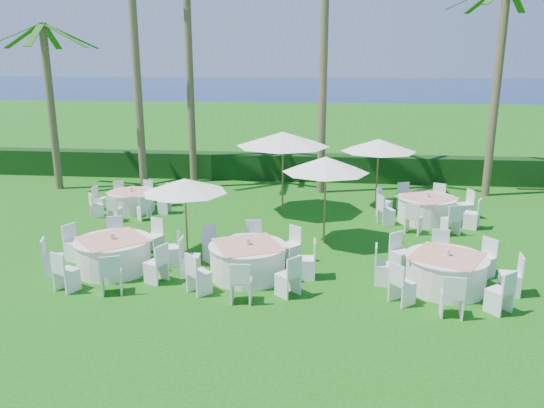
{
  "coord_description": "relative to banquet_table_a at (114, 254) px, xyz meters",
  "views": [
    {
      "loc": [
        1.06,
        -12.37,
        5.39
      ],
      "look_at": [
        -0.61,
        2.7,
        1.3
      ],
      "focal_mm": 35.0,
      "sensor_mm": 36.0,
      "label": 1
    }
  ],
  "objects": [
    {
      "name": "ground",
      "position": [
        4.58,
        -0.29,
        -0.46
      ],
      "size": [
        120.0,
        120.0,
        0.0
      ],
      "primitive_type": "plane",
      "color": "#12550E",
      "rests_on": "ground"
    },
    {
      "name": "hedge",
      "position": [
        4.58,
        11.71,
        0.14
      ],
      "size": [
        34.0,
        1.0,
        1.2
      ],
      "primitive_type": "cube",
      "color": "black",
      "rests_on": "ground"
    },
    {
      "name": "ocean",
      "position": [
        4.58,
        101.71,
        -0.46
      ],
      "size": [
        260.0,
        260.0,
        0.0
      ],
      "primitive_type": "plane",
      "color": "#081D50",
      "rests_on": "ground"
    },
    {
      "name": "banquet_table_a",
      "position": [
        0.0,
        0.0,
        0.0
      ],
      "size": [
        3.41,
        3.41,
        1.04
      ],
      "color": "white",
      "rests_on": "ground"
    },
    {
      "name": "banquet_table_b",
      "position": [
        3.61,
        -0.04,
        0.0
      ],
      "size": [
        3.49,
        3.49,
        1.04
      ],
      "color": "white",
      "rests_on": "ground"
    },
    {
      "name": "banquet_table_c",
      "position": [
        8.51,
        -0.26,
        -0.01
      ],
      "size": [
        3.44,
        3.44,
        1.03
      ],
      "color": "white",
      "rests_on": "ground"
    },
    {
      "name": "banquet_table_d",
      "position": [
        -1.63,
        5.62,
        -0.06
      ],
      "size": [
        3.01,
        3.01,
        0.91
      ],
      "color": "white",
      "rests_on": "ground"
    },
    {
      "name": "banquet_table_f",
      "position": [
        9.0,
        5.5,
        0.0
      ],
      "size": [
        3.43,
        3.43,
        1.05
      ],
      "color": "white",
      "rests_on": "ground"
    },
    {
      "name": "umbrella_a",
      "position": [
        1.65,
        1.29,
        1.6
      ],
      "size": [
        2.39,
        2.39,
        2.26
      ],
      "color": "brown",
      "rests_on": "ground"
    },
    {
      "name": "umbrella_b",
      "position": [
        5.51,
        2.79,
        1.99
      ],
      "size": [
        2.57,
        2.57,
        2.69
      ],
      "color": "brown",
      "rests_on": "ground"
    },
    {
      "name": "umbrella_c",
      "position": [
        3.94,
        6.09,
        2.25
      ],
      "size": [
        3.36,
        3.36,
        2.97
      ],
      "color": "brown",
      "rests_on": "ground"
    },
    {
      "name": "umbrella_d",
      "position": [
        7.4,
        7.09,
        1.94
      ],
      "size": [
        2.77,
        2.77,
        2.63
      ],
      "color": "brown",
      "rests_on": "ground"
    },
    {
      "name": "palm_a",
      "position": [
        -2.39,
        9.07,
        5.75
      ],
      "size": [
        4.32,
        4.32,
        11.45
      ],
      "color": "brown",
      "rests_on": "ground"
    },
    {
      "name": "palm_b",
      "position": [
        -0.63,
        10.81,
        4.74
      ],
      "size": [
        4.3,
        4.34,
        9.48
      ],
      "color": "brown",
      "rests_on": "ground"
    },
    {
      "name": "palm_c",
      "position": [
        5.26,
        9.37,
        5.0
      ],
      "size": [
        4.31,
        4.33,
        9.99
      ],
      "color": "brown",
      "rests_on": "ground"
    },
    {
      "name": "palm_d",
      "position": [
        12.09,
        9.58,
        4.14
      ],
      "size": [
        4.41,
        4.06,
        8.31
      ],
      "color": "brown",
      "rests_on": "ground"
    },
    {
      "name": "palm_f",
      "position": [
        -6.13,
        8.78,
        3.42
      ],
      "size": [
        4.29,
        4.35,
        6.91
      ],
      "color": "brown",
      "rests_on": "ground"
    }
  ]
}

